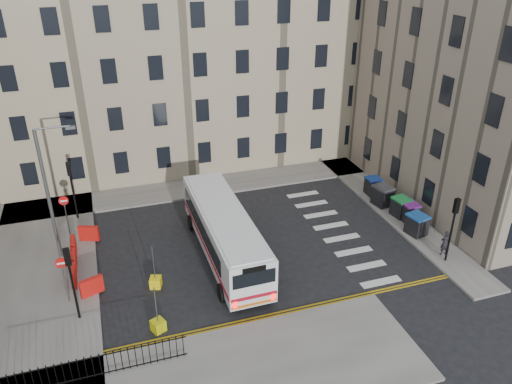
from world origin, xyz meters
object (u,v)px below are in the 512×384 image
streetlamp (48,194)px  wheelie_bin_b (409,212)px  wheelie_bin_c (401,207)px  bus (224,231)px  wheelie_bin_a (417,224)px  pedestrian (445,243)px  wheelie_bin_d (382,195)px  wheelie_bin_e (373,186)px  bollard_chevron (158,326)px  bollard_yellow (156,282)px

streetlamp → wheelie_bin_b: size_ratio=6.29×
wheelie_bin_c → bus: bearing=176.2°
wheelie_bin_a → pedestrian: 2.54m
streetlamp → bus: 10.14m
wheelie_bin_d → wheelie_bin_e: 1.64m
wheelie_bin_e → wheelie_bin_c: bearing=-86.6°
wheelie_bin_b → bollard_chevron: 18.26m
wheelie_bin_e → pedestrian: 8.30m
wheelie_bin_c → bollard_chevron: size_ratio=2.19×
wheelie_bin_d → pedestrian: (0.23, -6.68, 0.09)m
bus → bollard_yellow: size_ratio=18.62×
wheelie_bin_a → bollard_yellow: 16.62m
wheelie_bin_a → wheelie_bin_d: wheelie_bin_d is taller
bus → wheelie_bin_d: size_ratio=7.63×
streetlamp → pedestrian: size_ratio=5.04×
wheelie_bin_b → bollard_chevron: wheelie_bin_b is taller
wheelie_bin_d → wheelie_bin_e: wheelie_bin_d is taller
pedestrian → bollard_chevron: 17.24m
streetlamp → bollard_yellow: size_ratio=13.57×
wheelie_bin_e → bollard_chevron: 19.58m
wheelie_bin_a → bollard_chevron: size_ratio=2.36×
wheelie_bin_a → wheelie_bin_c: bearing=69.9°
wheelie_bin_b → bollard_chevron: bearing=-164.9°
streetlamp → wheelie_bin_a: (21.63, -4.39, -3.50)m
wheelie_bin_c → streetlamp: bearing=167.3°
bollard_yellow → wheelie_bin_b: bearing=5.8°
wheelie_bin_b → pedestrian: bearing=-95.6°
bollard_chevron → pedestrian: bearing=3.6°
bollard_chevron → wheelie_bin_c: bearing=18.9°
bus → pedestrian: bearing=-18.8°
pedestrian → bollard_chevron: (-17.20, -1.07, -0.66)m
wheelie_bin_c → wheelie_bin_a: bearing=-105.7°
bollard_yellow → wheelie_bin_a: bearing=0.4°
wheelie_bin_e → bus: bearing=-160.4°
wheelie_bin_e → bollard_yellow: bearing=-159.7°
streetlamp → wheelie_bin_a: bearing=-11.5°
bus → wheelie_bin_c: size_ratio=8.50×
wheelie_bin_e → bollard_yellow: (-16.81, -5.89, -0.50)m
pedestrian → bollard_chevron: pedestrian is taller
wheelie_bin_a → wheelie_bin_c: 2.36m
bus → wheelie_bin_b: bus is taller
wheelie_bin_b → wheelie_bin_c: 0.75m
streetlamp → bus: (9.38, -2.83, -2.59)m
wheelie_bin_a → bollard_yellow: (-16.62, -0.13, -0.53)m
wheelie_bin_c → wheelie_bin_d: bearing=94.0°
wheelie_bin_b → wheelie_bin_c: size_ratio=0.98×
wheelie_bin_a → wheelie_bin_e: (0.20, 5.77, -0.03)m
wheelie_bin_a → pedestrian: (0.22, -2.53, 0.13)m
streetlamp → bus: streetlamp is taller
bus → bollard_chevron: bearing=-133.1°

